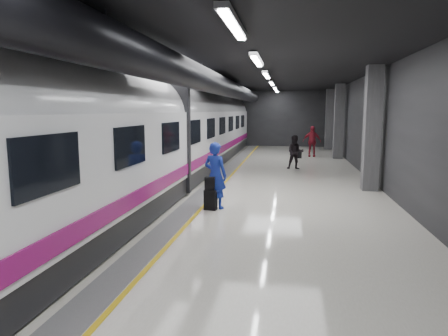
{
  "coord_description": "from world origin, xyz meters",
  "views": [
    {
      "loc": [
        1.6,
        -13.15,
        2.91
      ],
      "look_at": [
        -0.17,
        -2.33,
        1.33
      ],
      "focal_mm": 32.0,
      "sensor_mm": 36.0,
      "label": 1
    }
  ],
  "objects": [
    {
      "name": "ground",
      "position": [
        0.0,
        0.0,
        0.0
      ],
      "size": [
        40.0,
        40.0,
        0.0
      ],
      "primitive_type": "plane",
      "color": "silver",
      "rests_on": "ground"
    },
    {
      "name": "platform_hall",
      "position": [
        -0.29,
        0.96,
        3.54
      ],
      "size": [
        10.02,
        40.02,
        4.51
      ],
      "color": "black",
      "rests_on": "ground"
    },
    {
      "name": "train",
      "position": [
        -3.25,
        -0.0,
        2.07
      ],
      "size": [
        3.05,
        38.0,
        4.05
      ],
      "color": "black",
      "rests_on": "ground"
    },
    {
      "name": "traveler_main",
      "position": [
        -0.55,
        -1.63,
        1.0
      ],
      "size": [
        0.84,
        0.69,
        1.99
      ],
      "primitive_type": "imported",
      "rotation": [
        0.0,
        0.0,
        2.81
      ],
      "color": "#1A16A9",
      "rests_on": "ground"
    },
    {
      "name": "suitcase_main",
      "position": [
        -0.65,
        -1.86,
        0.3
      ],
      "size": [
        0.4,
        0.29,
        0.59
      ],
      "primitive_type": "cube",
      "rotation": [
        0.0,
        0.0,
        -0.17
      ],
      "color": "black",
      "rests_on": "ground"
    },
    {
      "name": "shoulder_bag",
      "position": [
        -0.67,
        -1.85,
        0.79
      ],
      "size": [
        0.29,
        0.16,
        0.39
      ],
      "primitive_type": "cube",
      "rotation": [
        0.0,
        0.0,
        -0.01
      ],
      "color": "black",
      "rests_on": "suitcase_main"
    },
    {
      "name": "traveler_far_a",
      "position": [
        1.91,
        6.92,
        0.85
      ],
      "size": [
        0.85,
        0.68,
        1.7
      ],
      "primitive_type": "imported",
      "rotation": [
        0.0,
        0.0,
        0.04
      ],
      "color": "black",
      "rests_on": "ground"
    },
    {
      "name": "traveler_far_b",
      "position": [
        3.02,
        12.7,
        0.97
      ],
      "size": [
        1.15,
        0.5,
        1.95
      ],
      "primitive_type": "imported",
      "rotation": [
        0.0,
        0.0,
        -0.02
      ],
      "color": "maroon",
      "rests_on": "ground"
    },
    {
      "name": "suitcase_far",
      "position": [
        2.22,
        11.7,
        0.24
      ],
      "size": [
        0.33,
        0.22,
        0.48
      ],
      "primitive_type": "cube",
      "rotation": [
        0.0,
        0.0,
        -0.03
      ],
      "color": "black",
      "rests_on": "ground"
    }
  ]
}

